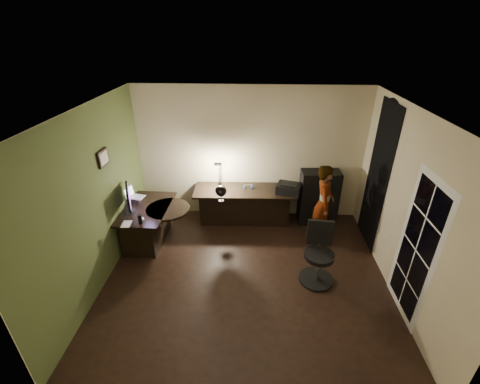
{
  "coord_description": "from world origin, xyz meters",
  "views": [
    {
      "loc": [
        0.1,
        -4.0,
        3.67
      ],
      "look_at": [
        -0.15,
        1.05,
        1.0
      ],
      "focal_mm": 24.0,
      "sensor_mm": 36.0,
      "label": 1
    }
  ],
  "objects_px": {
    "desk_right": "(244,206)",
    "cabinet": "(318,197)",
    "office_chair": "(319,255)",
    "monitor": "(128,204)",
    "desk_left": "(149,225)",
    "person": "(324,203)"
  },
  "relations": [
    {
      "from": "cabinet",
      "to": "person",
      "type": "bearing_deg",
      "value": -94.65
    },
    {
      "from": "office_chair",
      "to": "person",
      "type": "bearing_deg",
      "value": 83.31
    },
    {
      "from": "cabinet",
      "to": "office_chair",
      "type": "xyz_separation_m",
      "value": [
        -0.27,
        -1.75,
        -0.07
      ]
    },
    {
      "from": "monitor",
      "to": "cabinet",
      "type": "bearing_deg",
      "value": -5.98
    },
    {
      "from": "desk_left",
      "to": "monitor",
      "type": "height_order",
      "value": "monitor"
    },
    {
      "from": "person",
      "to": "cabinet",
      "type": "bearing_deg",
      "value": 7.19
    },
    {
      "from": "desk_right",
      "to": "office_chair",
      "type": "distance_m",
      "value": 2.07
    },
    {
      "from": "desk_left",
      "to": "person",
      "type": "bearing_deg",
      "value": 6.67
    },
    {
      "from": "desk_right",
      "to": "desk_left",
      "type": "bearing_deg",
      "value": -157.87
    },
    {
      "from": "desk_left",
      "to": "monitor",
      "type": "bearing_deg",
      "value": -145.15
    },
    {
      "from": "cabinet",
      "to": "monitor",
      "type": "distance_m",
      "value": 3.63
    },
    {
      "from": "desk_left",
      "to": "person",
      "type": "relative_size",
      "value": 0.85
    },
    {
      "from": "monitor",
      "to": "person",
      "type": "bearing_deg",
      "value": -14.69
    },
    {
      "from": "cabinet",
      "to": "office_chair",
      "type": "distance_m",
      "value": 1.77
    },
    {
      "from": "desk_left",
      "to": "monitor",
      "type": "xyz_separation_m",
      "value": [
        -0.24,
        -0.16,
        0.54
      ]
    },
    {
      "from": "desk_right",
      "to": "monitor",
      "type": "relative_size",
      "value": 3.63
    },
    {
      "from": "monitor",
      "to": "office_chair",
      "type": "relative_size",
      "value": 0.55
    },
    {
      "from": "desk_left",
      "to": "person",
      "type": "xyz_separation_m",
      "value": [
        3.21,
        0.29,
        0.38
      ]
    },
    {
      "from": "desk_left",
      "to": "monitor",
      "type": "distance_m",
      "value": 0.61
    },
    {
      "from": "cabinet",
      "to": "desk_right",
      "type": "bearing_deg",
      "value": -179.43
    },
    {
      "from": "desk_left",
      "to": "cabinet",
      "type": "distance_m",
      "value": 3.34
    },
    {
      "from": "desk_right",
      "to": "cabinet",
      "type": "relative_size",
      "value": 1.75
    }
  ]
}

